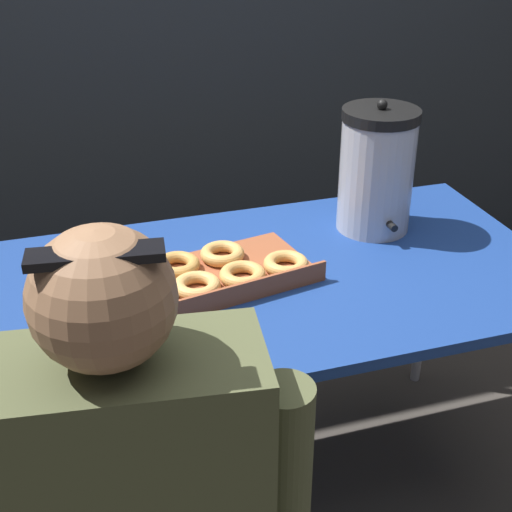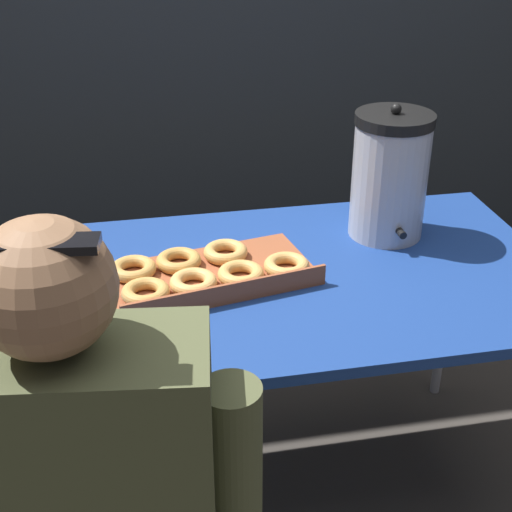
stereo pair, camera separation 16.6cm
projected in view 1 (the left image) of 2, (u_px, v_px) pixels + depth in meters
The scene contains 5 objects.
ground_plane at pixel (271, 490), 2.09m from camera, with size 12.00×12.00×0.00m, color #3D3833.
folding_table at pixel (274, 291), 1.76m from camera, with size 1.40×0.77×0.73m.
donut_box at pixel (207, 276), 1.69m from camera, with size 0.53×0.34×0.05m.
coffee_urn at pixel (377, 170), 1.89m from camera, with size 0.20×0.23×0.36m.
cell_phone at pixel (70, 369), 1.40m from camera, with size 0.10×0.16×0.01m.
Camera 1 is at (-0.49, -1.42, 1.61)m, focal length 50.00 mm.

